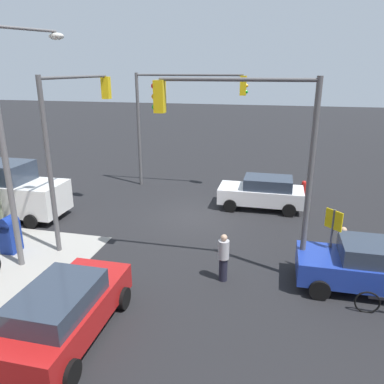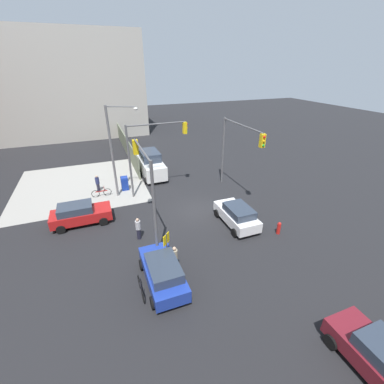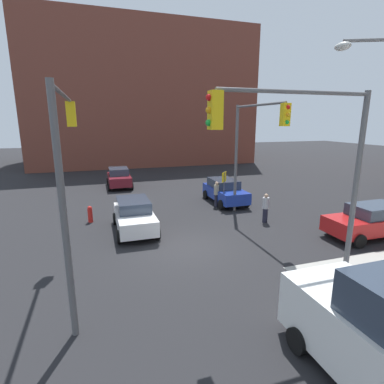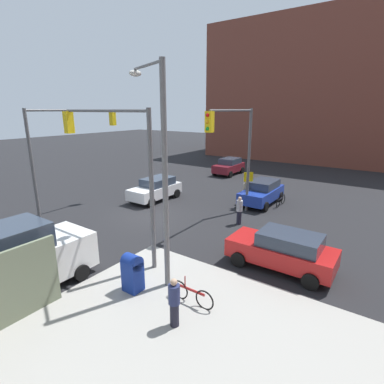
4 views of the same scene
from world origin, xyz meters
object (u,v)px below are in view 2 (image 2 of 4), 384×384
at_px(hatchback_white, 237,215).
at_px(sedan_blue, 163,272).
at_px(coupe_red, 80,214).
at_px(pedestrian_walking_north, 98,183).
at_px(traffic_signal_nw_corner, 146,180).
at_px(bicycle_leaning_on_fence, 102,193).
at_px(pedestrian_waiting, 175,258).
at_px(traffic_signal_ne_corner, 152,145).
at_px(van_white_delivery, 151,164).
at_px(bicycle_at_crosswalk, 141,288).
at_px(pedestrian_crossing, 138,228).
at_px(mailbox_blue, 125,182).
at_px(street_lamp_corner, 115,146).
at_px(coupe_maroon, 381,358).
at_px(fire_hydrant, 279,228).
at_px(traffic_signal_se_corner, 237,144).

bearing_deg(hatchback_white, sedan_blue, 118.60).
relative_size(coupe_red, pedestrian_walking_north, 2.66).
relative_size(traffic_signal_nw_corner, bicycle_leaning_on_fence, 3.71).
bearing_deg(sedan_blue, pedestrian_waiting, -51.10).
height_order(traffic_signal_ne_corner, hatchback_white, traffic_signal_ne_corner).
bearing_deg(van_white_delivery, bicycle_at_crosswalk, 164.94).
height_order(van_white_delivery, bicycle_at_crosswalk, van_white_delivery).
distance_m(hatchback_white, pedestrian_crossing, 7.24).
height_order(mailbox_blue, pedestrian_waiting, pedestrian_waiting).
xyz_separation_m(street_lamp_corner, bicycle_leaning_on_fence, (0.55, 1.73, -4.35)).
height_order(pedestrian_waiting, pedestrian_walking_north, pedestrian_waiting).
bearing_deg(mailbox_blue, van_white_delivery, -50.86).
height_order(pedestrian_walking_north, bicycle_leaning_on_fence, pedestrian_walking_north).
distance_m(mailbox_blue, van_white_delivery, 4.16).
bearing_deg(van_white_delivery, pedestrian_waiting, 172.20).
xyz_separation_m(coupe_maroon, pedestrian_walking_north, (20.77, 9.30, -0.00)).
bearing_deg(traffic_signal_ne_corner, street_lamp_corner, 79.75).
bearing_deg(coupe_red, bicycle_at_crosswalk, -160.62).
distance_m(fire_hydrant, pedestrian_crossing, 9.87).
xyz_separation_m(hatchback_white, pedestrian_waiting, (-2.92, 5.79, 0.03)).
bearing_deg(hatchback_white, pedestrian_waiting, 116.75).
height_order(fire_hydrant, coupe_red, coupe_red).
relative_size(mailbox_blue, hatchback_white, 0.35).
relative_size(traffic_signal_ne_corner, hatchback_white, 1.57).
bearing_deg(hatchback_white, traffic_signal_ne_corner, 30.89).
xyz_separation_m(traffic_signal_ne_corner, pedestrian_waiting, (-10.30, 1.37, -3.75)).
distance_m(coupe_maroon, pedestrian_crossing, 13.92).
xyz_separation_m(hatchback_white, bicycle_leaning_on_fence, (8.48, 9.18, -0.50)).
bearing_deg(van_white_delivery, coupe_maroon, -170.77).
relative_size(coupe_red, bicycle_at_crosswalk, 2.46).
bearing_deg(bicycle_leaning_on_fence, traffic_signal_ne_corner, -103.00).
height_order(traffic_signal_nw_corner, coupe_red, traffic_signal_nw_corner).
relative_size(mailbox_blue, pedestrian_walking_north, 0.88).
bearing_deg(bicycle_at_crosswalk, coupe_red, 19.38).
xyz_separation_m(traffic_signal_nw_corner, coupe_maroon, (-11.41, -6.40, -3.77)).
distance_m(mailbox_blue, sedan_blue, 12.74).
distance_m(traffic_signal_ne_corner, coupe_maroon, 19.34).
bearing_deg(traffic_signal_ne_corner, bicycle_leaning_on_fence, 77.00).
bearing_deg(pedestrian_walking_north, coupe_maroon, -90.23).
bearing_deg(bicycle_at_crosswalk, sedan_blue, -78.33).
bearing_deg(pedestrian_waiting, pedestrian_crossing, 40.74).
xyz_separation_m(mailbox_blue, pedestrian_walking_north, (0.60, 2.40, 0.07)).
height_order(traffic_signal_se_corner, bicycle_at_crosswalk, traffic_signal_se_corner).
xyz_separation_m(fire_hydrant, bicycle_at_crosswalk, (-1.80, 10.20, -0.14)).
distance_m(street_lamp_corner, coupe_maroon, 20.75).
bearing_deg(pedestrian_walking_north, traffic_signal_nw_corner, -97.14).
bearing_deg(coupe_red, pedestrian_crossing, -133.29).
bearing_deg(traffic_signal_nw_corner, traffic_signal_ne_corner, -16.33).
height_order(traffic_signal_se_corner, pedestrian_crossing, traffic_signal_se_corner).
relative_size(traffic_signal_nw_corner, coupe_maroon, 1.70).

